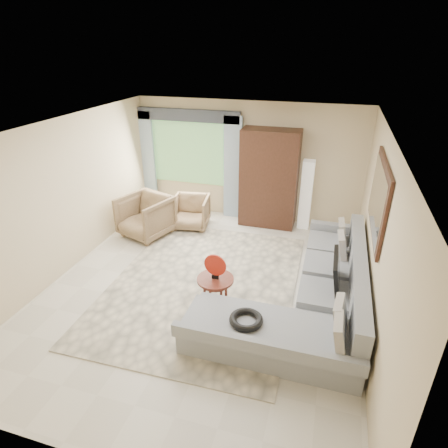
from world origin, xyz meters
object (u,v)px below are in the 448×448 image
(armchair_right, at_px, (191,212))
(potted_plant, at_px, (151,203))
(armchair_left, at_px, (146,216))
(tv_screen, at_px, (337,271))
(armoire, at_px, (269,179))
(coffee_table, at_px, (216,293))
(floor_lamp, at_px, (306,195))
(sectional_sofa, at_px, (314,299))

(armchair_right, xyz_separation_m, potted_plant, (-1.15, 0.39, -0.08))
(armchair_left, distance_m, armchair_right, 0.99)
(tv_screen, bearing_deg, armoire, 118.67)
(armchair_right, bearing_deg, coffee_table, -70.39)
(tv_screen, bearing_deg, coffee_table, -165.90)
(armchair_left, bearing_deg, armoire, 47.43)
(armchair_left, bearing_deg, tv_screen, -2.31)
(potted_plant, distance_m, armoire, 2.83)
(armoire, distance_m, floor_lamp, 0.86)
(sectional_sofa, height_order, potted_plant, sectional_sofa)
(coffee_table, relative_size, armchair_left, 0.58)
(sectional_sofa, xyz_separation_m, coffee_table, (-1.43, -0.27, 0.00))
(coffee_table, bearing_deg, armchair_right, 118.42)
(armoire, bearing_deg, tv_screen, -61.33)
(tv_screen, height_order, armchair_right, tv_screen)
(tv_screen, distance_m, potted_plant, 4.92)
(sectional_sofa, bearing_deg, armoire, 113.06)
(armoire, bearing_deg, sectional_sofa, -66.94)
(armchair_left, xyz_separation_m, potted_plant, (-0.39, 1.02, -0.16))
(armchair_left, distance_m, potted_plant, 1.11)
(armchair_left, bearing_deg, floor_lamp, 41.84)
(potted_plant, relative_size, armoire, 0.26)
(sectional_sofa, height_order, floor_lamp, floor_lamp)
(armchair_right, relative_size, floor_lamp, 0.51)
(armchair_left, relative_size, armoire, 0.45)
(sectional_sofa, distance_m, floor_lamp, 3.03)
(armchair_left, height_order, potted_plant, armchair_left)
(armchair_left, bearing_deg, coffee_table, -23.02)
(tv_screen, relative_size, armchair_right, 0.97)
(armchair_right, bearing_deg, potted_plant, 152.29)
(potted_plant, distance_m, floor_lamp, 3.56)
(floor_lamp, bearing_deg, sectional_sofa, -81.67)
(coffee_table, bearing_deg, armchair_left, 138.17)
(potted_plant, bearing_deg, coffee_table, -49.28)
(armchair_left, xyz_separation_m, armchair_right, (0.76, 0.63, -0.08))
(coffee_table, relative_size, floor_lamp, 0.37)
(sectional_sofa, xyz_separation_m, tv_screen, (0.27, 0.15, 0.44))
(sectional_sofa, relative_size, tv_screen, 4.68)
(sectional_sofa, distance_m, armoire, 3.24)
(coffee_table, xyz_separation_m, armchair_left, (-2.13, 1.90, 0.14))
(tv_screen, xyz_separation_m, potted_plant, (-4.21, 2.50, -0.45))
(floor_lamp, bearing_deg, armoire, -175.71)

